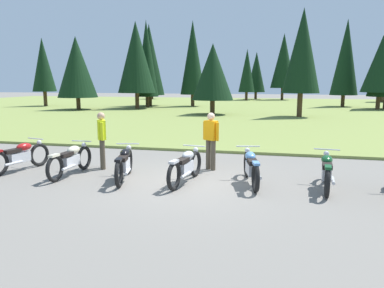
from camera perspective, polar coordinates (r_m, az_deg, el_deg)
ground_plane at (r=9.37m, az=-0.85°, el=-6.03°), size 140.00×140.00×0.00m
grass_moorland at (r=34.97m, az=9.68°, el=5.43°), size 80.00×44.00×0.10m
forest_treeline at (r=38.42m, az=6.88°, el=12.44°), size 37.98×28.92×9.00m
motorcycle_red at (r=11.59m, az=-25.26°, el=-1.70°), size 0.73×2.07×0.88m
motorcycle_cream at (r=10.54m, az=-18.38°, el=-2.32°), size 0.62×2.10×0.88m
motorcycle_black at (r=9.69m, az=-10.49°, el=-3.00°), size 0.74×2.07×0.88m
motorcycle_silver at (r=9.25m, az=-0.99°, el=-3.44°), size 0.62×2.09×0.88m
motorcycle_sky_blue at (r=9.27m, az=9.19°, el=-3.54°), size 0.74×2.07×0.88m
motorcycle_british_green at (r=9.30m, az=20.23°, el=-3.98°), size 0.62×2.10×0.88m
rider_with_back_turned at (r=10.55m, az=2.96°, el=1.00°), size 0.50×0.36×1.67m
rider_near_row_end at (r=10.99m, az=-13.87°, el=1.08°), size 0.37×0.49×1.67m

